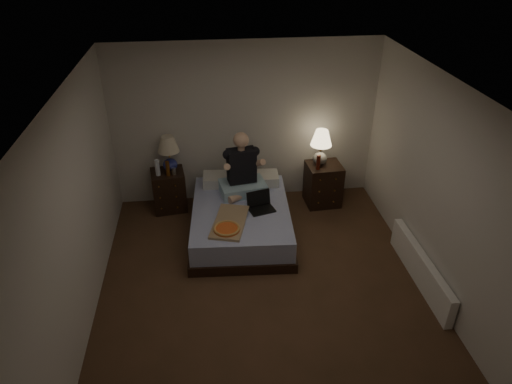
{
  "coord_description": "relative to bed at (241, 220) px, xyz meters",
  "views": [
    {
      "loc": [
        -0.61,
        -4.16,
        3.9
      ],
      "look_at": [
        0.0,
        0.9,
        0.85
      ],
      "focal_mm": 32.0,
      "sensor_mm": 36.0,
      "label": 1
    }
  ],
  "objects": [
    {
      "name": "person",
      "position": [
        0.07,
        0.4,
        0.69
      ],
      "size": [
        0.73,
        0.62,
        0.93
      ],
      "primitive_type": null,
      "rotation": [
        0.0,
        0.0,
        0.16
      ],
      "color": "black",
      "rests_on": "bed"
    },
    {
      "name": "bed",
      "position": [
        0.0,
        0.0,
        0.0
      ],
      "size": [
        1.45,
        1.87,
        0.45
      ],
      "primitive_type": "cube",
      "rotation": [
        0.0,
        0.0,
        -0.06
      ],
      "color": "#5868B1",
      "rests_on": "floor"
    },
    {
      "name": "wall_right",
      "position": [
        2.18,
        -1.18,
        1.03
      ],
      "size": [
        0.0,
        4.5,
        2.5
      ],
      "primitive_type": "cube",
      "rotation": [
        1.57,
        0.0,
        -1.57
      ],
      "color": "silver",
      "rests_on": "ground"
    },
    {
      "name": "floor",
      "position": [
        0.18,
        -1.18,
        -0.22
      ],
      "size": [
        4.0,
        4.5,
        0.0
      ],
      "primitive_type": "cube",
      "color": "brown",
      "rests_on": "ground"
    },
    {
      "name": "laptop",
      "position": [
        0.28,
        -0.11,
        0.34
      ],
      "size": [
        0.4,
        0.36,
        0.24
      ],
      "primitive_type": null,
      "rotation": [
        0.0,
        0.0,
        0.27
      ],
      "color": "black",
      "rests_on": "bed"
    },
    {
      "name": "wall_left",
      "position": [
        -1.82,
        -1.18,
        1.03
      ],
      "size": [
        0.0,
        4.5,
        2.5
      ],
      "primitive_type": "cube",
      "rotation": [
        1.57,
        0.0,
        1.57
      ],
      "color": "silver",
      "rests_on": "ground"
    },
    {
      "name": "wall_front",
      "position": [
        0.18,
        -3.43,
        1.03
      ],
      "size": [
        4.0,
        0.0,
        2.5
      ],
      "primitive_type": "cube",
      "rotation": [
        -1.57,
        0.0,
        0.0
      ],
      "color": "silver",
      "rests_on": "ground"
    },
    {
      "name": "wall_back",
      "position": [
        0.18,
        1.07,
        1.03
      ],
      "size": [
        4.0,
        0.0,
        2.5
      ],
      "primitive_type": "cube",
      "rotation": [
        1.57,
        0.0,
        0.0
      ],
      "color": "silver",
      "rests_on": "ground"
    },
    {
      "name": "radiator",
      "position": [
        2.11,
        -1.27,
        -0.02
      ],
      "size": [
        0.1,
        1.6,
        0.4
      ],
      "primitive_type": "cube",
      "color": "white",
      "rests_on": "floor"
    },
    {
      "name": "nightstand_left",
      "position": [
        -1.04,
        0.81,
        0.09
      ],
      "size": [
        0.54,
        0.5,
        0.63
      ],
      "primitive_type": "cube",
      "rotation": [
        0.0,
        0.0,
        0.13
      ],
      "color": "black",
      "rests_on": "floor"
    },
    {
      "name": "pizza_box",
      "position": [
        -0.23,
        -0.56,
        0.26
      ],
      "size": [
        0.59,
        0.84,
        0.08
      ],
      "primitive_type": null,
      "rotation": [
        0.0,
        0.0,
        -0.27
      ],
      "color": "tan",
      "rests_on": "bed"
    },
    {
      "name": "water_bottle",
      "position": [
        -1.16,
        0.73,
        0.54
      ],
      "size": [
        0.07,
        0.07,
        0.25
      ],
      "primitive_type": "cylinder",
      "color": "silver",
      "rests_on": "nightstand_left"
    },
    {
      "name": "lamp_right",
      "position": [
        1.29,
        0.73,
        0.73
      ],
      "size": [
        0.4,
        0.4,
        0.56
      ],
      "primitive_type": null,
      "rotation": [
        0.0,
        0.0,
        -0.29
      ],
      "color": "gray",
      "rests_on": "nightstand_right"
    },
    {
      "name": "nightstand_right",
      "position": [
        1.36,
        0.68,
        0.11
      ],
      "size": [
        0.54,
        0.5,
        0.67
      ],
      "primitive_type": "cube",
      "rotation": [
        0.0,
        0.0,
        0.06
      ],
      "color": "black",
      "rests_on": "floor"
    },
    {
      "name": "soda_can",
      "position": [
        -0.93,
        0.74,
        0.46
      ],
      "size": [
        0.07,
        0.07,
        0.1
      ],
      "primitive_type": "cylinder",
      "color": "beige",
      "rests_on": "nightstand_left"
    },
    {
      "name": "lamp_left",
      "position": [
        -0.98,
        0.87,
        0.69
      ],
      "size": [
        0.38,
        0.38,
        0.56
      ],
      "primitive_type": null,
      "rotation": [
        0.0,
        0.0,
        0.22
      ],
      "color": "navy",
      "rests_on": "nightstand_left"
    },
    {
      "name": "beer_bottle_right",
      "position": [
        1.22,
        0.57,
        0.56
      ],
      "size": [
        0.06,
        0.06,
        0.23
      ],
      "primitive_type": "cylinder",
      "color": "#51170B",
      "rests_on": "nightstand_right"
    },
    {
      "name": "ceiling",
      "position": [
        0.18,
        -1.18,
        2.28
      ],
      "size": [
        4.0,
        4.5,
        0.0
      ],
      "primitive_type": "cube",
      "rotation": [
        3.14,
        0.0,
        0.0
      ],
      "color": "white",
      "rests_on": "ground"
    },
    {
      "name": "beer_bottle_left",
      "position": [
        -1.01,
        0.71,
        0.53
      ],
      "size": [
        0.06,
        0.06,
        0.23
      ],
      "primitive_type": "cylinder",
      "color": "#552D0C",
      "rests_on": "nightstand_left"
    }
  ]
}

